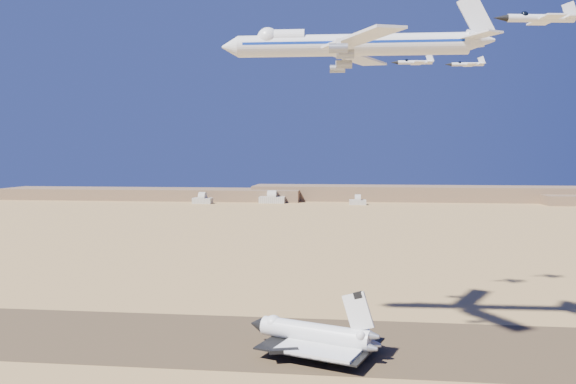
# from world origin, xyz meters

# --- Properties ---
(ground) EXTENTS (1200.00, 1200.00, 0.00)m
(ground) POSITION_xyz_m (0.00, 0.00, 0.00)
(ground) COLOR tan
(ground) RESTS_ON ground
(runway) EXTENTS (600.00, 50.00, 0.06)m
(runway) POSITION_xyz_m (0.00, 0.00, 0.03)
(runway) COLOR #4D3B26
(runway) RESTS_ON ground
(ridgeline) EXTENTS (960.00, 90.00, 18.00)m
(ridgeline) POSITION_xyz_m (65.32, 527.31, 7.63)
(ridgeline) COLOR #7E5F46
(ridgeline) RESTS_ON ground
(hangars) EXTENTS (200.50, 29.50, 30.00)m
(hangars) POSITION_xyz_m (-64.00, 478.43, 4.83)
(hangars) COLOR beige
(hangars) RESTS_ON ground
(shuttle) EXTENTS (40.90, 33.33, 19.90)m
(shuttle) POSITION_xyz_m (22.72, -9.03, 5.35)
(shuttle) COLOR white
(shuttle) RESTS_ON runway
(carrier_747) EXTENTS (76.39, 59.28, 19.05)m
(carrier_747) POSITION_xyz_m (30.62, -6.17, 88.07)
(carrier_747) COLOR white
(crew_a) EXTENTS (0.51, 0.74, 1.93)m
(crew_a) POSITION_xyz_m (31.04, -14.16, 1.03)
(crew_a) COLOR #B94F0A
(crew_a) RESTS_ON runway
(crew_b) EXTENTS (0.87, 0.84, 1.58)m
(crew_b) POSITION_xyz_m (27.75, -16.41, 0.85)
(crew_b) COLOR #B94F0A
(crew_b) RESTS_ON runway
(crew_c) EXTENTS (1.09, 0.93, 1.66)m
(crew_c) POSITION_xyz_m (31.30, -17.20, 0.89)
(crew_c) COLOR #B94F0A
(crew_c) RESTS_ON runway
(chase_jet_a) EXTENTS (16.16, 8.98, 4.04)m
(chase_jet_a) POSITION_xyz_m (68.23, -54.38, 83.11)
(chase_jet_a) COLOR white
(chase_jet_e) EXTENTS (15.39, 8.38, 3.83)m
(chase_jet_e) POSITION_xyz_m (54.99, 39.26, 90.15)
(chase_jet_e) COLOR white
(chase_jet_f) EXTENTS (14.96, 8.05, 3.72)m
(chase_jet_f) POSITION_xyz_m (75.56, 51.28, 91.01)
(chase_jet_f) COLOR white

